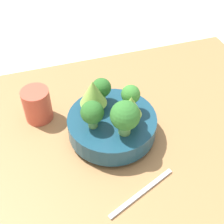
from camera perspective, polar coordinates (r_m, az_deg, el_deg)
ground_plane at (r=0.88m, az=-0.06°, el=-5.01°), size 6.00×6.00×0.00m
table at (r=0.86m, az=-0.06°, el=-4.12°), size 1.05×0.67×0.04m
bowl at (r=0.81m, az=0.00°, el=-2.40°), size 0.23×0.23×0.07m
romanesco_piece_far at (r=0.77m, az=-3.50°, el=3.51°), size 0.07×0.07×0.09m
broccoli_floret_right at (r=0.77m, az=3.41°, el=2.90°), size 0.05×0.05×0.08m
broccoli_floret_left at (r=0.74m, az=-3.63°, el=-0.21°), size 0.06×0.06×0.08m
broccoli_floret_front at (r=0.71m, az=2.41°, el=-0.81°), size 0.07×0.07×0.09m
romanesco_piece_near at (r=0.73m, az=3.50°, el=0.97°), size 0.05×0.05×0.09m
broccoli_floret_back at (r=0.80m, az=-1.94°, el=4.31°), size 0.05×0.05×0.07m
cup at (r=0.87m, az=-13.53°, el=1.30°), size 0.08×0.08×0.09m
fork at (r=0.73m, az=5.45°, el=-14.48°), size 0.18×0.08×0.01m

